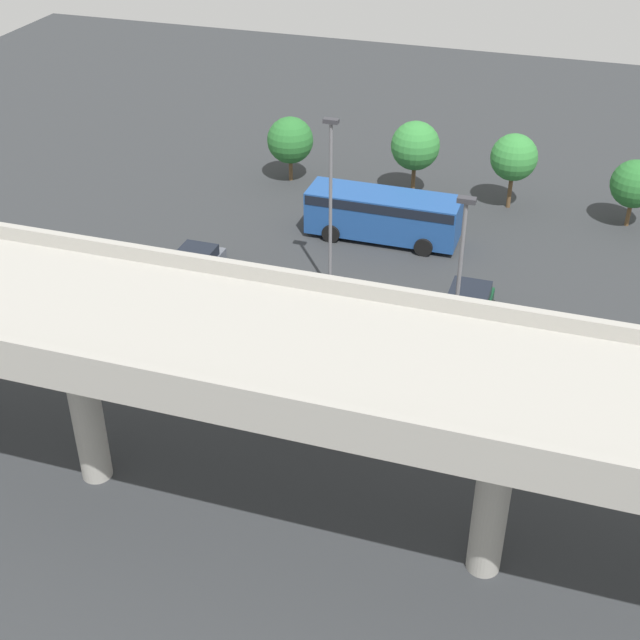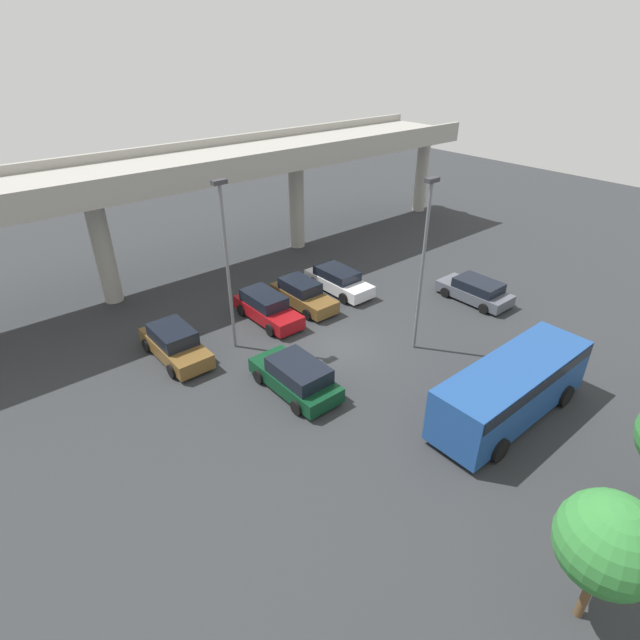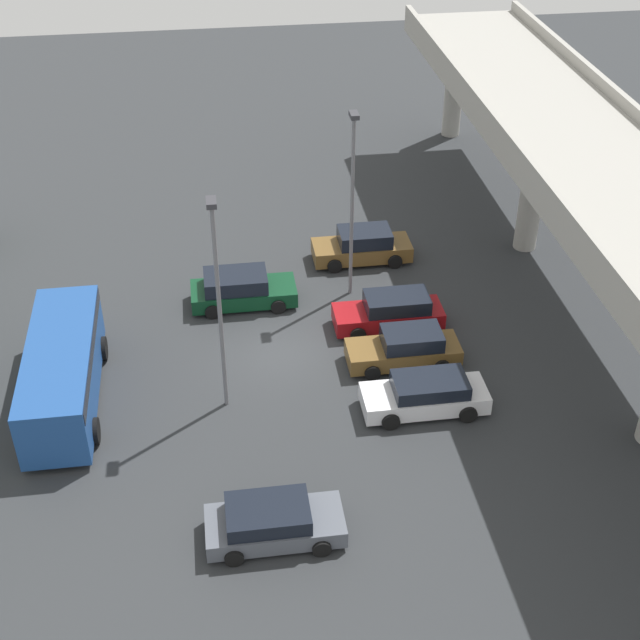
% 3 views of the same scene
% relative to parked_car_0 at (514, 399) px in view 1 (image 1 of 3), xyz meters
% --- Properties ---
extents(ground_plane, '(92.28, 92.28, 0.00)m').
position_rel_parked_car_0_xyz_m(ground_plane, '(7.04, -4.73, -0.78)').
color(ground_plane, '#2D3033').
extents(highway_overpass, '(44.18, 6.68, 8.15)m').
position_rel_parked_car_0_xyz_m(highway_overpass, '(7.04, 8.31, 5.99)').
color(highway_overpass, '#9E9B93').
rests_on(highway_overpass, ground_plane).
extents(parked_car_0, '(2.11, 4.76, 1.65)m').
position_rel_parked_car_0_xyz_m(parked_car_0, '(0.00, 0.00, 0.00)').
color(parked_car_0, brown).
rests_on(parked_car_0, ground_plane).
extents(parked_car_1, '(2.24, 4.72, 1.58)m').
position_rel_parked_car_0_xyz_m(parked_car_1, '(3.01, -6.11, -0.01)').
color(parked_car_1, '#0C381E').
rests_on(parked_car_1, ground_plane).
extents(parked_car_2, '(1.99, 4.73, 1.59)m').
position_rel_parked_car_0_xyz_m(parked_car_2, '(5.75, 0.20, -0.01)').
color(parked_car_2, maroon).
rests_on(parked_car_2, ground_plane).
extents(parked_car_3, '(1.98, 4.64, 1.57)m').
position_rel_parked_car_0_xyz_m(parked_car_3, '(8.41, 0.26, -0.04)').
color(parked_car_3, brown).
rests_on(parked_car_3, ground_plane).
extents(parked_car_4, '(2.08, 4.82, 1.47)m').
position_rel_parked_car_0_xyz_m(parked_car_4, '(11.40, 0.39, -0.05)').
color(parked_car_4, silver).
rests_on(parked_car_4, ground_plane).
extents(parked_car_5, '(2.21, 4.50, 1.38)m').
position_rel_parked_car_0_xyz_m(parked_car_5, '(16.96, -6.04, -0.10)').
color(parked_car_5, '#515660').
rests_on(parked_car_5, ground_plane).
extents(shuttle_bus, '(8.29, 2.79, 2.63)m').
position_rel_parked_car_0_xyz_m(shuttle_bus, '(8.89, -13.33, 0.80)').
color(shuttle_bus, '#1E478C').
rests_on(shuttle_bus, ground_plane).
extents(lamp_post_near_aisle, '(0.70, 0.35, 8.75)m').
position_rel_parked_car_0_xyz_m(lamp_post_near_aisle, '(2.82, -1.08, 4.30)').
color(lamp_post_near_aisle, slate).
rests_on(lamp_post_near_aisle, ground_plane).
extents(lamp_post_mid_lot, '(0.70, 0.35, 8.86)m').
position_rel_parked_car_0_xyz_m(lamp_post_mid_lot, '(9.99, -7.18, 4.35)').
color(lamp_post_mid_lot, slate).
rests_on(lamp_post_mid_lot, ground_plane).
extents(tree_front_left, '(2.67, 2.67, 3.88)m').
position_rel_parked_car_0_xyz_m(tree_front_left, '(-3.88, -19.11, 1.76)').
color(tree_front_left, brown).
rests_on(tree_front_left, ground_plane).
extents(tree_front_centre, '(2.69, 2.69, 4.47)m').
position_rel_parked_car_0_xyz_m(tree_front_centre, '(2.84, -19.43, 2.34)').
color(tree_front_centre, brown).
rests_on(tree_front_centre, ground_plane).
extents(tree_front_right, '(2.88, 2.88, 4.59)m').
position_rel_parked_car_0_xyz_m(tree_front_right, '(8.57, -19.34, 2.37)').
color(tree_front_right, brown).
rests_on(tree_front_right, ground_plane).
extents(tree_front_far_right, '(2.83, 2.83, 4.03)m').
position_rel_parked_car_0_xyz_m(tree_front_far_right, '(16.31, -19.20, 1.83)').
color(tree_front_far_right, brown).
rests_on(tree_front_far_right, ground_plane).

